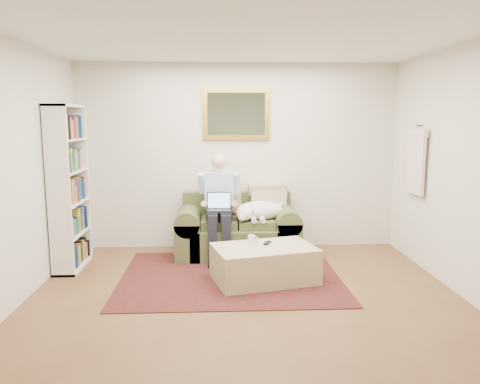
{
  "coord_description": "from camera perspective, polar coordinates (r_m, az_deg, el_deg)",
  "views": [
    {
      "loc": [
        -0.25,
        -4.12,
        1.83
      ],
      "look_at": [
        -0.01,
        1.5,
        0.95
      ],
      "focal_mm": 35.0,
      "sensor_mm": 36.0,
      "label": 1
    }
  ],
  "objects": [
    {
      "name": "seated_man",
      "position": [
        6.13,
        -2.56,
        -1.85
      ],
      "size": [
        0.54,
        0.77,
        1.38
      ],
      "primitive_type": null,
      "color": "#8CC6D8",
      "rests_on": "sofa"
    },
    {
      "name": "rug",
      "position": [
        5.57,
        -1.18,
        -10.23
      ],
      "size": [
        2.54,
        2.04,
        0.01
      ],
      "primitive_type": "cube",
      "rotation": [
        0.0,
        0.0,
        0.01
      ],
      "color": "black",
      "rests_on": "room_shell"
    },
    {
      "name": "sleeping_dog",
      "position": [
        6.23,
        2.41,
        -2.26
      ],
      "size": [
        0.67,
        0.42,
        0.25
      ],
      "primitive_type": null,
      "color": "white",
      "rests_on": "sofa"
    },
    {
      "name": "bookshelf",
      "position": [
        6.07,
        -20.16,
        0.49
      ],
      "size": [
        0.28,
        0.8,
        2.0
      ],
      "primitive_type": null,
      "color": "white",
      "rests_on": "room_shell"
    },
    {
      "name": "tv_remote",
      "position": [
        5.43,
        3.35,
        -6.22
      ],
      "size": [
        0.11,
        0.16,
        0.02
      ],
      "primitive_type": "cube",
      "rotation": [
        0.0,
        0.0,
        -0.42
      ],
      "color": "black",
      "rests_on": "ottoman"
    },
    {
      "name": "hanging_shirt",
      "position": [
        6.24,
        20.65,
        3.91
      ],
      "size": [
        0.06,
        0.52,
        0.9
      ],
      "primitive_type": null,
      "color": "#FDD8D1",
      "rests_on": "room_shell"
    },
    {
      "name": "ottoman",
      "position": [
        5.38,
        2.98,
        -8.74
      ],
      "size": [
        1.26,
        0.96,
        0.4
      ],
      "primitive_type": "cube",
      "rotation": [
        0.0,
        0.0,
        0.25
      ],
      "color": "#CDBF89",
      "rests_on": "room_shell"
    },
    {
      "name": "laptop",
      "position": [
        6.06,
        -2.56,
        -1.65
      ],
      "size": [
        0.32,
        0.25,
        0.23
      ],
      "color": "black",
      "rests_on": "seated_man"
    },
    {
      "name": "wall_mirror",
      "position": [
        6.6,
        -0.46,
        9.5
      ],
      "size": [
        0.94,
        0.04,
        0.72
      ],
      "color": "gold",
      "rests_on": "room_shell"
    },
    {
      "name": "sofa",
      "position": [
        6.37,
        -0.31,
        -5.17
      ],
      "size": [
        1.64,
        0.83,
        0.98
      ],
      "color": "#656736",
      "rests_on": "room_shell"
    },
    {
      "name": "room_shell",
      "position": [
        4.51,
        0.76,
        2.15
      ],
      "size": [
        4.51,
        5.0,
        2.61
      ],
      "color": "brown",
      "rests_on": "ground"
    },
    {
      "name": "coffee_mug",
      "position": [
        5.42,
        1.4,
        -5.8
      ],
      "size": [
        0.08,
        0.08,
        0.1
      ],
      "primitive_type": "cylinder",
      "color": "white",
      "rests_on": "ottoman"
    }
  ]
}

